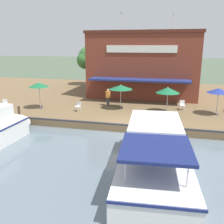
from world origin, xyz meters
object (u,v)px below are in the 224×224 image
object	(u,v)px
patio_umbrella_mid_patio_left	(168,90)
motorboat_fourth_along	(154,149)
cafe_chair_far_corner_seat	(78,106)
tree_upstream_bank	(149,51)
waterfront_restaurant	(145,63)
person_near_entrance	(108,95)
mooring_post	(19,111)
patio_umbrella_near_quay_edge	(39,85)
tree_downstream_bank	(89,59)
cafe_chair_under_first_umbrella	(5,103)
patio_umbrella_by_entrance	(121,87)
cafe_chair_beside_entrance	(182,105)
patio_umbrella_mid_patio_right	(219,91)

from	to	relation	value
patio_umbrella_mid_patio_left	motorboat_fourth_along	xyz separation A→B (m)	(8.98, -0.44, -1.59)
cafe_chair_far_corner_seat	tree_upstream_bank	world-z (taller)	tree_upstream_bank
waterfront_restaurant	cafe_chair_far_corner_seat	xyz separation A→B (m)	(10.02, -4.72, -3.05)
person_near_entrance	mooring_post	size ratio (longest dim) A/B	1.86
patio_umbrella_near_quay_edge	mooring_post	world-z (taller)	patio_umbrella_near_quay_edge
waterfront_restaurant	patio_umbrella_near_quay_edge	xyz separation A→B (m)	(9.88, -8.45, -1.36)
motorboat_fourth_along	tree_downstream_bank	bearing A→B (deg)	-153.76
cafe_chair_under_first_umbrella	mooring_post	distance (m)	3.59
waterfront_restaurant	motorboat_fourth_along	xyz separation A→B (m)	(17.71, 2.41, -3.17)
patio_umbrella_by_entrance	cafe_chair_under_first_umbrella	bearing A→B (deg)	-77.37
motorboat_fourth_along	mooring_post	xyz separation A→B (m)	(-4.91, -11.14, 0.08)
waterfront_restaurant	mooring_post	distance (m)	15.80
cafe_chair_beside_entrance	motorboat_fourth_along	world-z (taller)	motorboat_fourth_along
waterfront_restaurant	mooring_post	size ratio (longest dim) A/B	13.69
mooring_post	patio_umbrella_by_entrance	bearing A→B (deg)	120.91
patio_umbrella_by_entrance	patio_umbrella_near_quay_edge	bearing A→B (deg)	-77.86
patio_umbrella_mid_patio_right	cafe_chair_beside_entrance	world-z (taller)	patio_umbrella_mid_patio_right
patio_umbrella_near_quay_edge	motorboat_fourth_along	xyz separation A→B (m)	(7.83, 10.86, -1.81)
patio_umbrella_near_quay_edge	mooring_post	xyz separation A→B (m)	(2.92, -0.28, -1.73)
cafe_chair_far_corner_seat	cafe_chair_beside_entrance	world-z (taller)	same
cafe_chair_far_corner_seat	person_near_entrance	world-z (taller)	person_near_entrance
cafe_chair_under_first_umbrella	motorboat_fourth_along	xyz separation A→B (m)	(7.06, 14.02, -0.12)
motorboat_fourth_along	patio_umbrella_mid_patio_right	bearing A→B (deg)	154.12
waterfront_restaurant	cafe_chair_under_first_umbrella	distance (m)	16.04
patio_umbrella_by_entrance	motorboat_fourth_along	bearing A→B (deg)	21.40
patio_umbrella_mid_patio_right	patio_umbrella_mid_patio_left	size ratio (longest dim) A/B	1.02
motorboat_fourth_along	tree_upstream_bank	size ratio (longest dim) A/B	1.29
mooring_post	tree_downstream_bank	bearing A→B (deg)	178.95
cafe_chair_far_corner_seat	person_near_entrance	bearing A→B (deg)	141.50
patio_umbrella_by_entrance	patio_umbrella_mid_patio_right	bearing A→B (deg)	89.07
patio_umbrella_near_quay_edge	mooring_post	size ratio (longest dim) A/B	2.81
patio_umbrella_near_quay_edge	patio_umbrella_mid_patio_left	world-z (taller)	patio_umbrella_near_quay_edge
mooring_post	patio_umbrella_mid_patio_right	bearing A→B (deg)	105.51
motorboat_fourth_along	patio_umbrella_mid_patio_left	bearing A→B (deg)	177.21
patio_umbrella_by_entrance	cafe_chair_under_first_umbrella	size ratio (longest dim) A/B	2.60
patio_umbrella_near_quay_edge	motorboat_fourth_along	distance (m)	13.51
patio_umbrella_by_entrance	patio_umbrella_mid_patio_right	size ratio (longest dim) A/B	0.97
motorboat_fourth_along	mooring_post	distance (m)	12.17
patio_umbrella_by_entrance	tree_downstream_bank	distance (m)	14.58
cafe_chair_beside_entrance	mooring_post	bearing A→B (deg)	-67.37
cafe_chair_under_first_umbrella	patio_umbrella_by_entrance	bearing A→B (deg)	102.63
patio_umbrella_near_quay_edge	mooring_post	bearing A→B (deg)	-5.39
mooring_post	waterfront_restaurant	bearing A→B (deg)	145.71
person_near_entrance	mooring_post	world-z (taller)	person_near_entrance
patio_umbrella_by_entrance	tree_downstream_bank	xyz separation A→B (m)	(-12.59, -7.15, 1.75)
patio_umbrella_near_quay_edge	patio_umbrella_mid_patio_left	size ratio (longest dim) A/B	1.09
cafe_chair_beside_entrance	person_near_entrance	bearing A→B (deg)	-89.87
patio_umbrella_mid_patio_left	cafe_chair_far_corner_seat	size ratio (longest dim) A/B	2.62
cafe_chair_far_corner_seat	cafe_chair_beside_entrance	distance (m)	9.27
cafe_chair_far_corner_seat	patio_umbrella_by_entrance	bearing A→B (deg)	116.01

